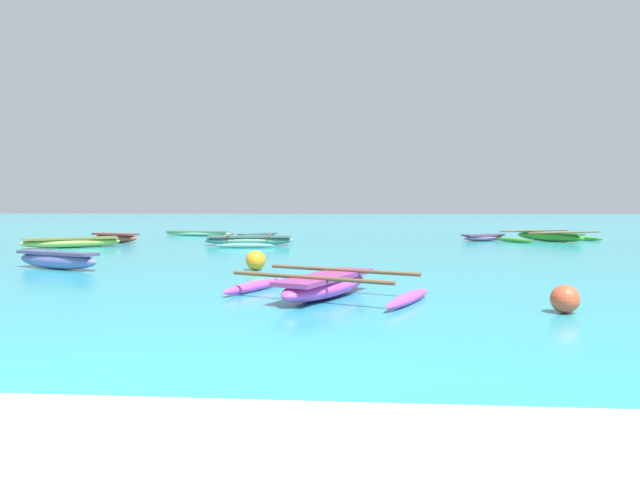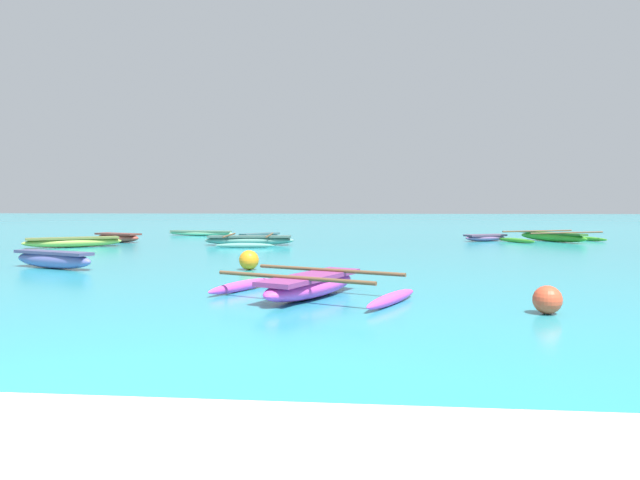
{
  "view_description": "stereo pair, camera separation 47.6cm",
  "coord_description": "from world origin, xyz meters",
  "px_view_note": "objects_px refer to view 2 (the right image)",
  "views": [
    {
      "loc": [
        2.01,
        -3.36,
        1.65
      ],
      "look_at": [
        0.24,
        20.02,
        0.25
      ],
      "focal_mm": 32.0,
      "sensor_mm": 36.0,
      "label": 1
    },
    {
      "loc": [
        2.48,
        -3.32,
        1.65
      ],
      "look_at": [
        0.24,
        20.02,
        0.25
      ],
      "focal_mm": 32.0,
      "sensor_mm": 36.0,
      "label": 2
    }
  ],
  "objects_px": {
    "moored_boat_3": "(118,237)",
    "mooring_buoy_0": "(547,300)",
    "moored_boat_0": "(311,285)",
    "mooring_buoy_1": "(249,260)",
    "moored_boat_4": "(250,240)",
    "moored_boat_7": "(201,233)",
    "moored_boat_8": "(73,242)",
    "moored_boat_5": "(485,237)",
    "moored_boat_1": "(53,259)",
    "moored_boat_6": "(552,237)",
    "moored_boat_2": "(260,236)"
  },
  "relations": [
    {
      "from": "moored_boat_5",
      "to": "moored_boat_7",
      "type": "xyz_separation_m",
      "value": [
        -14.81,
        3.44,
        -0.01
      ]
    },
    {
      "from": "moored_boat_2",
      "to": "mooring_buoy_0",
      "type": "distance_m",
      "value": 20.18
    },
    {
      "from": "mooring_buoy_0",
      "to": "moored_boat_5",
      "type": "bearing_deg",
      "value": 82.1
    },
    {
      "from": "moored_boat_5",
      "to": "mooring_buoy_0",
      "type": "height_order",
      "value": "mooring_buoy_0"
    },
    {
      "from": "moored_boat_0",
      "to": "moored_boat_8",
      "type": "bearing_deg",
      "value": 67.24
    },
    {
      "from": "moored_boat_3",
      "to": "moored_boat_5",
      "type": "relative_size",
      "value": 1.13
    },
    {
      "from": "moored_boat_0",
      "to": "moored_boat_6",
      "type": "relative_size",
      "value": 0.78
    },
    {
      "from": "moored_boat_1",
      "to": "moored_boat_8",
      "type": "distance_m",
      "value": 8.23
    },
    {
      "from": "moored_boat_1",
      "to": "mooring_buoy_0",
      "type": "bearing_deg",
      "value": -2.81
    },
    {
      "from": "moored_boat_0",
      "to": "moored_boat_3",
      "type": "relative_size",
      "value": 1.5
    },
    {
      "from": "mooring_buoy_0",
      "to": "mooring_buoy_1",
      "type": "bearing_deg",
      "value": 136.85
    },
    {
      "from": "moored_boat_3",
      "to": "mooring_buoy_0",
      "type": "relative_size",
      "value": 5.85
    },
    {
      "from": "moored_boat_8",
      "to": "mooring_buoy_1",
      "type": "height_order",
      "value": "mooring_buoy_1"
    },
    {
      "from": "moored_boat_0",
      "to": "moored_boat_4",
      "type": "height_order",
      "value": "moored_boat_0"
    },
    {
      "from": "moored_boat_0",
      "to": "moored_boat_5",
      "type": "distance_m",
      "value": 18.33
    },
    {
      "from": "moored_boat_1",
      "to": "moored_boat_3",
      "type": "xyz_separation_m",
      "value": [
        -3.18,
        10.66,
        -0.02
      ]
    },
    {
      "from": "moored_boat_3",
      "to": "moored_boat_8",
      "type": "distance_m",
      "value": 3.25
    },
    {
      "from": "moored_boat_0",
      "to": "moored_boat_6",
      "type": "height_order",
      "value": "moored_boat_6"
    },
    {
      "from": "moored_boat_7",
      "to": "moored_boat_5",
      "type": "bearing_deg",
      "value": -2.92
    },
    {
      "from": "moored_boat_2",
      "to": "mooring_buoy_1",
      "type": "distance_m",
      "value": 13.16
    },
    {
      "from": "moored_boat_6",
      "to": "moored_boat_8",
      "type": "distance_m",
      "value": 21.0
    },
    {
      "from": "moored_boat_7",
      "to": "moored_boat_8",
      "type": "relative_size",
      "value": 1.14
    },
    {
      "from": "moored_boat_4",
      "to": "moored_boat_5",
      "type": "relative_size",
      "value": 1.68
    },
    {
      "from": "moored_boat_0",
      "to": "moored_boat_3",
      "type": "xyz_separation_m",
      "value": [
        -10.51,
        14.75,
        0.02
      ]
    },
    {
      "from": "moored_boat_4",
      "to": "moored_boat_7",
      "type": "distance_m",
      "value": 8.53
    },
    {
      "from": "moored_boat_2",
      "to": "moored_boat_5",
      "type": "height_order",
      "value": "moored_boat_2"
    },
    {
      "from": "moored_boat_6",
      "to": "mooring_buoy_1",
      "type": "height_order",
      "value": "mooring_buoy_1"
    },
    {
      "from": "moored_boat_5",
      "to": "mooring_buoy_1",
      "type": "distance_m",
      "value": 15.46
    },
    {
      "from": "moored_boat_6",
      "to": "moored_boat_7",
      "type": "xyz_separation_m",
      "value": [
        -17.84,
        3.46,
        -0.06
      ]
    },
    {
      "from": "moored_boat_1",
      "to": "mooring_buoy_0",
      "type": "distance_m",
      "value": 12.31
    },
    {
      "from": "moored_boat_4",
      "to": "moored_boat_7",
      "type": "relative_size",
      "value": 0.97
    },
    {
      "from": "mooring_buoy_1",
      "to": "moored_boat_4",
      "type": "bearing_deg",
      "value": 102.44
    },
    {
      "from": "moored_boat_1",
      "to": "mooring_buoy_1",
      "type": "bearing_deg",
      "value": 24.49
    },
    {
      "from": "moored_boat_3",
      "to": "moored_boat_8",
      "type": "bearing_deg",
      "value": -73.45
    },
    {
      "from": "moored_boat_4",
      "to": "mooring_buoy_0",
      "type": "distance_m",
      "value": 16.57
    },
    {
      "from": "mooring_buoy_1",
      "to": "moored_boat_0",
      "type": "bearing_deg",
      "value": -63.73
    },
    {
      "from": "moored_boat_0",
      "to": "mooring_buoy_1",
      "type": "distance_m",
      "value": 4.72
    },
    {
      "from": "moored_boat_5",
      "to": "moored_boat_7",
      "type": "relative_size",
      "value": 0.58
    },
    {
      "from": "moored_boat_1",
      "to": "moored_boat_4",
      "type": "relative_size",
      "value": 0.74
    },
    {
      "from": "moored_boat_1",
      "to": "moored_boat_8",
      "type": "relative_size",
      "value": 0.82
    },
    {
      "from": "moored_boat_1",
      "to": "moored_boat_4",
      "type": "xyz_separation_m",
      "value": [
        3.23,
        9.24,
        -0.04
      ]
    },
    {
      "from": "moored_boat_2",
      "to": "mooring_buoy_0",
      "type": "height_order",
      "value": "mooring_buoy_0"
    },
    {
      "from": "moored_boat_0",
      "to": "moored_boat_2",
      "type": "xyz_separation_m",
      "value": [
        -4.44,
        17.19,
        -0.03
      ]
    },
    {
      "from": "moored_boat_0",
      "to": "moored_boat_7",
      "type": "xyz_separation_m",
      "value": [
        -8.49,
        20.64,
        -0.05
      ]
    },
    {
      "from": "moored_boat_1",
      "to": "moored_boat_4",
      "type": "height_order",
      "value": "same"
    },
    {
      "from": "moored_boat_0",
      "to": "moored_boat_5",
      "type": "xyz_separation_m",
      "value": [
        6.33,
        17.2,
        -0.04
      ]
    },
    {
      "from": "moored_boat_7",
      "to": "moored_boat_8",
      "type": "height_order",
      "value": "moored_boat_8"
    },
    {
      "from": "moored_boat_0",
      "to": "mooring_buoy_1",
      "type": "xyz_separation_m",
      "value": [
        -2.09,
        4.24,
        0.04
      ]
    },
    {
      "from": "moored_boat_0",
      "to": "moored_boat_4",
      "type": "relative_size",
      "value": 1.0
    },
    {
      "from": "moored_boat_1",
      "to": "moored_boat_8",
      "type": "bearing_deg",
      "value": 138.43
    }
  ]
}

